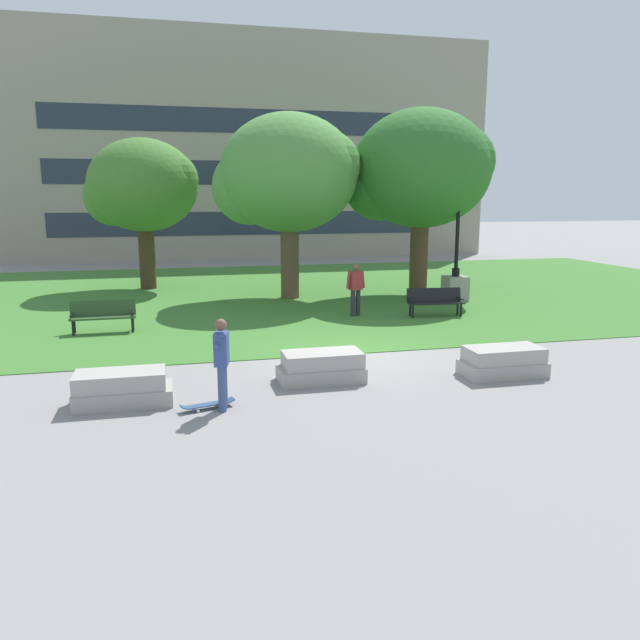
% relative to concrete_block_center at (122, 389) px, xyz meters
% --- Properties ---
extents(ground_plane, '(140.00, 140.00, 0.00)m').
position_rel_concrete_block_center_xyz_m(ground_plane, '(5.24, 2.60, -0.31)').
color(ground_plane, gray).
extents(grass_lawn, '(40.00, 20.00, 0.02)m').
position_rel_concrete_block_center_xyz_m(grass_lawn, '(5.24, 12.60, -0.30)').
color(grass_lawn, '#3D752D').
rests_on(grass_lawn, ground).
extents(concrete_block_center, '(1.80, 0.90, 0.64)m').
position_rel_concrete_block_center_xyz_m(concrete_block_center, '(0.00, 0.00, 0.00)').
color(concrete_block_center, '#9E9991').
rests_on(concrete_block_center, ground).
extents(concrete_block_left, '(1.80, 0.90, 0.64)m').
position_rel_concrete_block_center_xyz_m(concrete_block_left, '(4.01, 0.57, 0.00)').
color(concrete_block_left, '#9E9991').
rests_on(concrete_block_left, ground).
extents(concrete_block_right, '(1.80, 0.90, 0.64)m').
position_rel_concrete_block_center_xyz_m(concrete_block_right, '(7.97, 0.05, 0.00)').
color(concrete_block_right, '#9E9991').
rests_on(concrete_block_right, ground).
extents(person_skateboarder, '(0.32, 0.56, 1.71)m').
position_rel_concrete_block_center_xyz_m(person_skateboarder, '(1.82, -0.75, 0.67)').
color(person_skateboarder, '#384C7A').
rests_on(person_skateboarder, ground).
extents(skateboard, '(1.04, 0.46, 0.14)m').
position_rel_concrete_block_center_xyz_m(skateboard, '(1.55, -0.64, -0.22)').
color(skateboard, '#2D4C75').
rests_on(skateboard, ground).
extents(park_bench_near_left, '(1.81, 0.57, 0.90)m').
position_rel_concrete_block_center_xyz_m(park_bench_near_left, '(-0.95, 6.67, 0.23)').
color(park_bench_near_left, '#284723').
rests_on(park_bench_near_left, grass_lawn).
extents(park_bench_near_right, '(1.85, 0.72, 0.90)m').
position_rel_concrete_block_center_xyz_m(park_bench_near_right, '(9.30, 6.72, 0.23)').
color(park_bench_near_right, black).
rests_on(park_bench_near_right, grass_lawn).
extents(lamp_post_center, '(1.32, 0.80, 5.28)m').
position_rel_concrete_block_center_xyz_m(lamp_post_center, '(11.32, 9.45, 0.78)').
color(lamp_post_center, gray).
rests_on(lamp_post_center, grass_lawn).
extents(tree_far_right, '(5.38, 5.12, 6.85)m').
position_rel_concrete_block_center_xyz_m(tree_far_right, '(5.35, 11.48, 4.31)').
color(tree_far_right, brown).
rests_on(tree_far_right, grass_lawn).
extents(tree_far_left, '(4.67, 4.45, 6.16)m').
position_rel_concrete_block_center_xyz_m(tree_far_left, '(-0.00, 15.27, 3.90)').
color(tree_far_left, '#42301E').
rests_on(tree_far_left, grass_lawn).
extents(tree_near_left, '(5.56, 5.30, 7.12)m').
position_rel_concrete_block_center_xyz_m(tree_near_left, '(10.43, 11.10, 4.50)').
color(tree_near_left, '#4C3823').
rests_on(tree_near_left, grass_lawn).
extents(person_bystander_near_lawn, '(0.69, 0.34, 1.71)m').
position_rel_concrete_block_center_xyz_m(person_bystander_near_lawn, '(6.79, 7.32, 0.68)').
color(person_bystander_near_lawn, '#28282D').
rests_on(person_bystander_near_lawn, grass_lawn).
extents(building_facade_distant, '(30.91, 1.03, 13.50)m').
position_rel_concrete_block_center_xyz_m(building_facade_distant, '(5.78, 27.10, 6.43)').
color(building_facade_distant, gray).
rests_on(building_facade_distant, ground).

